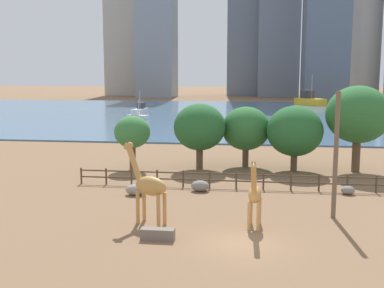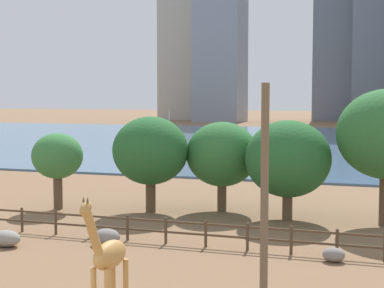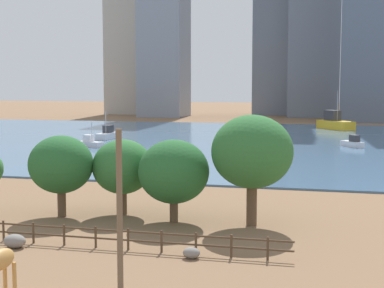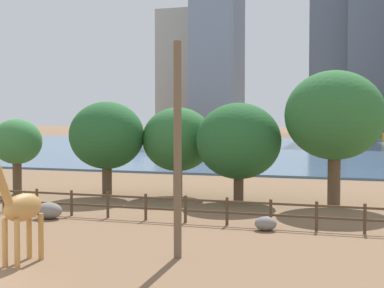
{
  "view_description": "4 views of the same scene",
  "coord_description": "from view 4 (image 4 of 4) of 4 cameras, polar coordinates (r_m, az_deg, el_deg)",
  "views": [
    {
      "loc": [
        0.64,
        -23.92,
        8.78
      ],
      "look_at": [
        -3.74,
        9.22,
        3.79
      ],
      "focal_mm": 45.0,
      "sensor_mm": 36.0,
      "label": 1
    },
    {
      "loc": [
        9.26,
        -14.63,
        7.22
      ],
      "look_at": [
        1.52,
        9.3,
        5.18
      ],
      "focal_mm": 55.0,
      "sensor_mm": 36.0,
      "label": 2
    },
    {
      "loc": [
        15.12,
        -19.85,
        9.76
      ],
      "look_at": [
        3.75,
        26.19,
        4.86
      ],
      "focal_mm": 55.0,
      "sensor_mm": 36.0,
      "label": 3
    },
    {
      "loc": [
        12.6,
        -14.17,
        5.01
      ],
      "look_at": [
        0.56,
        21.31,
        3.3
      ],
      "focal_mm": 55.0,
      "sensor_mm": 36.0,
      "label": 4
    }
  ],
  "objects": [
    {
      "name": "boat_sailboat",
      "position": [
        83.44,
        -4.98,
        -0.28
      ],
      "size": [
        4.37,
        2.86,
        3.7
      ],
      "rotation": [
        0.0,
        0.0,
        5.92
      ],
      "color": "silver",
      "rests_on": "harbor_water"
    },
    {
      "name": "utility_pole",
      "position": [
        20.76,
        -1.41,
        -0.61
      ],
      "size": [
        0.28,
        0.28,
        7.69
      ],
      "primitive_type": "cylinder",
      "color": "brown",
      "rests_on": "ground"
    },
    {
      "name": "boulder_by_pole",
      "position": [
        26.39,
        7.15,
        -7.67
      ],
      "size": [
        0.97,
        0.83,
        0.62
      ],
      "primitive_type": "ellipsoid",
      "color": "gray",
      "rests_on": "ground"
    },
    {
      "name": "giraffe_tall",
      "position": [
        20.91,
        -16.34,
        -5.94
      ],
      "size": [
        0.85,
        2.73,
        4.12
      ],
      "rotation": [
        0.0,
        0.0,
        4.64
      ],
      "color": "#C18C47",
      "rests_on": "ground"
    },
    {
      "name": "boat_barge",
      "position": [
        95.69,
        -3.28,
        0.21
      ],
      "size": [
        2.09,
        5.43,
        4.84
      ],
      "rotation": [
        0.0,
        0.0,
        4.68
      ],
      "color": "silver",
      "rests_on": "harbor_water"
    },
    {
      "name": "tree_center_broad",
      "position": [
        39.76,
        -16.63,
        0.15
      ],
      "size": [
        3.25,
        3.25,
        4.9
      ],
      "color": "brown",
      "rests_on": "ground"
    },
    {
      "name": "tree_left_small",
      "position": [
        34.01,
        13.67,
        2.68
      ],
      "size": [
        5.6,
        5.6,
        7.65
      ],
      "color": "brown",
      "rests_on": "ground"
    },
    {
      "name": "tree_right_small",
      "position": [
        37.24,
        -1.39,
        0.43
      ],
      "size": [
        4.5,
        4.5,
        5.64
      ],
      "color": "brown",
      "rests_on": "ground"
    },
    {
      "name": "skyline_block_right",
      "position": [
        169.68,
        2.47,
        10.84
      ],
      "size": [
        12.84,
        13.68,
        58.6
      ],
      "primitive_type": "cube",
      "color": "gray",
      "rests_on": "ground"
    },
    {
      "name": "boulder_small",
      "position": [
        29.98,
        -13.72,
        -6.3
      ],
      "size": [
        1.36,
        1.09,
        0.81
      ],
      "primitive_type": "ellipsoid",
      "color": "gray",
      "rests_on": "ground"
    },
    {
      "name": "ground_plane",
      "position": [
        95.14,
        11.11,
        -0.46
      ],
      "size": [
        400.0,
        400.0,
        0.0
      ],
      "primitive_type": "plane",
      "color": "brown"
    },
    {
      "name": "skyline_block_wide",
      "position": [
        183.75,
        -0.87,
        6.98
      ],
      "size": [
        14.75,
        10.09,
        38.05
      ],
      "primitive_type": "cube",
      "color": "#ADA89E",
      "rests_on": "ground"
    },
    {
      "name": "tree_right_tall",
      "position": [
        34.55,
        4.55,
        0.27
      ],
      "size": [
        4.98,
        4.98,
        5.86
      ],
      "color": "brown",
      "rests_on": "ground"
    },
    {
      "name": "tree_left_large",
      "position": [
        37.34,
        -8.27,
        0.8
      ],
      "size": [
        4.71,
        4.71,
        5.99
      ],
      "color": "brown",
      "rests_on": "ground"
    },
    {
      "name": "harbor_water",
      "position": [
        92.17,
        10.86,
        -0.49
      ],
      "size": [
        180.0,
        86.0,
        0.2
      ],
      "primitive_type": "cube",
      "color": "#476B8C",
      "rests_on": "ground"
    },
    {
      "name": "skyline_block_left",
      "position": [
        169.13,
        17.44,
        9.61
      ],
      "size": [
        14.39,
        9.09,
        51.92
      ],
      "primitive_type": "cube",
      "color": "slate",
      "rests_on": "ground"
    },
    {
      "name": "enclosure_fence",
      "position": [
        29.49,
        -7.48,
        -5.7
      ],
      "size": [
        26.12,
        0.14,
        1.3
      ],
      "color": "#4C3826",
      "rests_on": "ground"
    }
  ]
}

